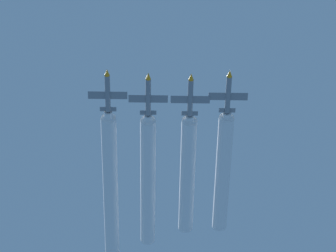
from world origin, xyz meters
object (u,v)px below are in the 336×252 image
at_px(jet_inner_left, 190,96).
at_px(jet_center, 148,96).
at_px(jet_inner_right, 108,92).
at_px(jet_far_left, 228,93).

bearing_deg(jet_inner_left, jet_center, 0.42).
relative_size(jet_center, jet_inner_right, 1.00).
relative_size(jet_far_left, jet_center, 1.00).
bearing_deg(jet_far_left, jet_center, -2.78).
bearing_deg(jet_inner_left, jet_inner_right, 2.85).
relative_size(jet_inner_left, jet_inner_right, 1.00).
bearing_deg(jet_far_left, jet_inner_right, -0.03).
relative_size(jet_far_left, jet_inner_left, 1.00).
bearing_deg(jet_inner_right, jet_far_left, 179.97).
height_order(jet_inner_left, jet_center, jet_center).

